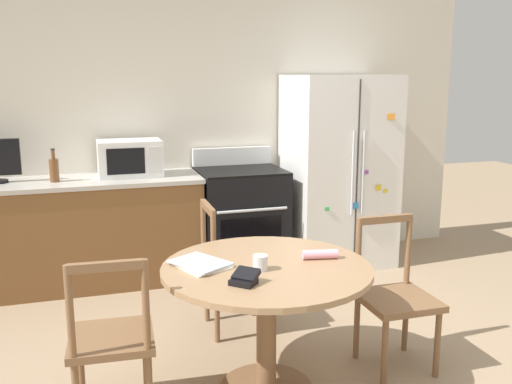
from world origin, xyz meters
name	(u,v)px	position (x,y,z in m)	size (l,w,h in m)	color
back_wall	(202,123)	(0.00, 2.65, 1.30)	(5.20, 0.10, 2.60)	silver
kitchen_counter	(75,233)	(-1.17, 2.29, 0.45)	(2.09, 0.64, 0.90)	brown
refrigerator	(338,171)	(1.18, 2.21, 0.87)	(0.91, 0.77, 1.74)	white
oven_range	(241,219)	(0.26, 2.26, 0.47)	(0.74, 0.68, 1.08)	black
microwave	(130,158)	(-0.69, 2.34, 1.05)	(0.52, 0.35, 0.30)	white
counter_bottle	(54,169)	(-1.30, 2.25, 1.00)	(0.07, 0.07, 0.27)	brown
dining_table	(267,293)	(-0.17, 0.25, 0.58)	(1.14, 1.14, 0.74)	#997551
dining_chair_far	(232,269)	(-0.15, 1.08, 0.43)	(0.43, 0.43, 0.90)	brown
dining_chair_left	(111,340)	(-1.00, 0.23, 0.43)	(0.45, 0.45, 0.90)	brown
dining_chair_right	(395,298)	(0.65, 0.30, 0.43)	(0.42, 0.42, 0.90)	brown
candle_glass	(260,264)	(-0.23, 0.20, 0.77)	(0.08, 0.08, 0.08)	silver
folded_napkin	(320,254)	(0.15, 0.28, 0.76)	(0.20, 0.09, 0.05)	pink
wallet	(245,278)	(-0.36, 0.03, 0.76)	(0.17, 0.17, 0.07)	black
mail_stack	(200,264)	(-0.52, 0.36, 0.75)	(0.34, 0.37, 0.02)	white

